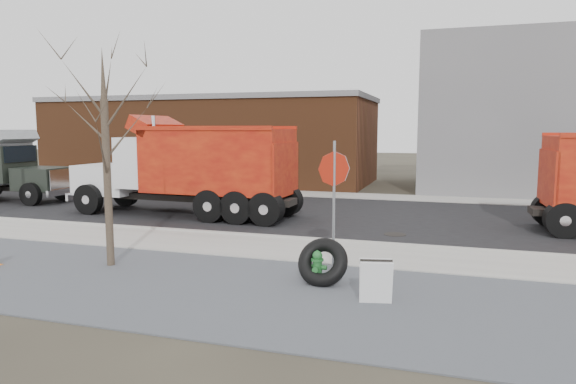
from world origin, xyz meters
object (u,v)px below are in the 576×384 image
(truck_tire, at_px, (323,262))
(dump_truck_red_b, at_px, (191,166))
(fire_hydrant, at_px, (317,269))
(stop_sign, at_px, (334,183))
(sandwich_board, at_px, (376,281))

(truck_tire, height_order, dump_truck_red_b, dump_truck_red_b)
(fire_hydrant, distance_m, dump_truck_red_b, 9.89)
(stop_sign, height_order, sandwich_board, stop_sign)
(fire_hydrant, relative_size, dump_truck_red_b, 0.08)
(truck_tire, xyz_separation_m, sandwich_board, (1.26, -0.93, -0.03))
(fire_hydrant, xyz_separation_m, truck_tire, (0.11, 0.02, 0.14))
(sandwich_board, relative_size, dump_truck_red_b, 0.09)
(truck_tire, relative_size, sandwich_board, 1.37)
(sandwich_board, distance_m, dump_truck_red_b, 11.47)
(stop_sign, xyz_separation_m, sandwich_board, (1.31, -2.22, -1.60))
(stop_sign, distance_m, dump_truck_red_b, 8.91)
(truck_tire, xyz_separation_m, dump_truck_red_b, (-6.88, 7.02, 1.43))
(fire_hydrant, relative_size, sandwich_board, 0.87)
(stop_sign, relative_size, dump_truck_red_b, 0.34)
(fire_hydrant, bearing_deg, dump_truck_red_b, 134.00)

